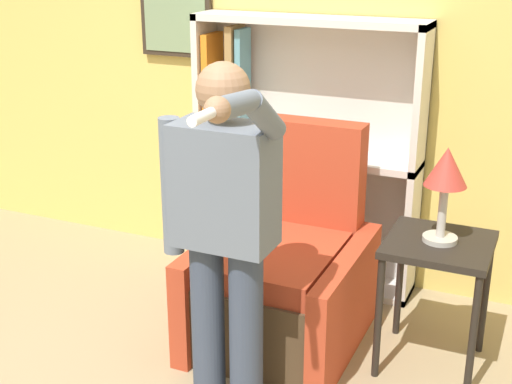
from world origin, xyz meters
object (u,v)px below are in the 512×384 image
person_standing (224,225)px  side_table (438,262)px  bookcase (281,155)px  armchair (286,277)px  table_lamp (446,175)px

person_standing → side_table: (0.78, 0.75, -0.34)m
bookcase → side_table: (1.09, -0.67, -0.22)m
armchair → side_table: (0.77, 0.04, 0.22)m
person_standing → table_lamp: 1.08m
armchair → table_lamp: table_lamp is taller
bookcase → armchair: bearing=-66.0°
table_lamp → bookcase: bearing=148.3°
bookcase → person_standing: 1.46m
bookcase → side_table: bearing=-31.7°
person_standing → side_table: 1.13m
bookcase → person_standing: (0.31, -1.42, 0.13)m
armchair → table_lamp: (0.77, 0.04, 0.66)m
armchair → person_standing: bearing=-90.5°
side_table → person_standing: bearing=-136.3°
bookcase → person_standing: bookcase is taller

